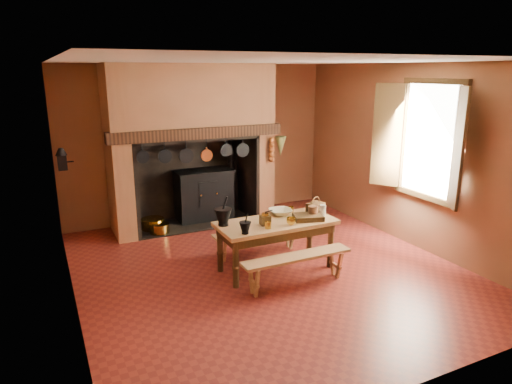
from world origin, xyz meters
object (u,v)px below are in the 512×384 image
bench_front (297,263)px  coffee_grinder (265,219)px  mixing_bowl (280,212)px  work_table (276,229)px  iron_range (204,194)px  wicker_basket (315,207)px

bench_front → coffee_grinder: size_ratio=7.56×
bench_front → mixing_bowl: bearing=76.2°
work_table → coffee_grinder: 0.28m
iron_range → work_table: bearing=-86.6°
iron_range → coffee_grinder: 2.58m
work_table → bench_front: work_table is taller
iron_range → work_table: size_ratio=0.99×
bench_front → work_table: bearing=90.0°
iron_range → bench_front: iron_range is taller
mixing_bowl → wicker_basket: size_ratio=1.09×
bench_front → coffee_grinder: (-0.20, 0.51, 0.46)m
work_table → wicker_basket: wicker_basket is taller
bench_front → coffee_grinder: bearing=111.2°
work_table → wicker_basket: size_ratio=5.54×
coffee_grinder → mixing_bowl: (0.39, 0.30, -0.04)m
bench_front → wicker_basket: (0.71, 0.69, 0.46)m
bench_front → wicker_basket: bearing=44.0°
iron_range → work_table: 2.51m
work_table → mixing_bowl: size_ratio=5.09×
iron_range → wicker_basket: size_ratio=5.47×
iron_range → coffee_grinder: iron_range is taller
bench_front → coffee_grinder: 0.71m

